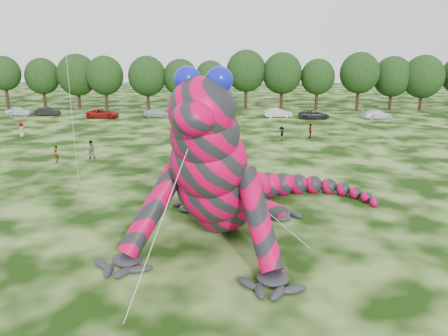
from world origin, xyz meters
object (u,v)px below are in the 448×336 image
object	(u,v)px
spectator_5	(203,157)
car_2	(103,114)
tree_6	(105,83)
tree_7	(147,83)
tree_13	(359,82)
spectator_1	(91,150)
car_3	(159,113)
car_7	(378,114)
car_1	(47,112)
car_5	(278,113)
spectator_3	(310,131)
car_6	(314,115)
tree_12	(317,84)
tree_9	(211,85)
tree_10	(246,80)
spectator_0	(56,154)
tree_4	(43,83)
spectator_4	(22,130)
spectator_2	(282,134)
tree_14	(392,83)
inflatable_gecko	(228,147)
tree_8	(181,85)
tree_3	(5,83)
tree_11	(282,81)
tree_15	(423,83)
car_4	(222,113)
car_0	(19,111)

from	to	relation	value
spectator_5	car_2	bearing A→B (deg)	-155.30
tree_6	tree_7	size ratio (longest dim) A/B	1.00
tree_13	spectator_1	bearing A→B (deg)	-135.15
tree_6	car_3	world-z (taller)	tree_6
car_7	tree_7	bearing A→B (deg)	66.43
car_1	car_5	xyz separation A→B (m)	(37.75, -0.76, 0.07)
car_5	spectator_5	world-z (taller)	spectator_5
spectator_3	spectator_5	world-z (taller)	spectator_3
spectator_1	car_6	bearing A→B (deg)	-148.89
tree_12	tree_9	bearing A→B (deg)	-178.81
tree_9	tree_10	distance (m)	6.52
tree_7	car_3	bearing A→B (deg)	-69.09
tree_10	spectator_1	distance (m)	41.02
tree_13	spectator_0	size ratio (longest dim) A/B	5.92
spectator_5	car_1	bearing A→B (deg)	-145.33
tree_13	car_1	distance (m)	53.27
tree_4	car_6	xyz separation A→B (m)	(47.51, -11.37, -3.86)
spectator_4	spectator_3	bearing A→B (deg)	100.31
spectator_2	car_1	bearing A→B (deg)	-117.36
tree_14	car_3	world-z (taller)	tree_14
car_2	car_6	bearing A→B (deg)	-91.40
inflatable_gecko	tree_9	bearing A→B (deg)	107.31
spectator_0	tree_13	bearing A→B (deg)	128.99
tree_8	tree_9	size ratio (longest dim) A/B	1.03
tree_10	spectator_0	distance (m)	43.79
tree_12	car_6	distance (m)	11.28
tree_3	spectator_3	distance (m)	56.39
tree_11	car_1	distance (m)	40.38
car_1	tree_11	bearing A→B (deg)	-76.18
tree_12	car_6	world-z (taller)	tree_12
tree_13	tree_15	world-z (taller)	tree_13
tree_4	spectator_0	distance (m)	43.25
tree_15	spectator_1	xyz separation A→B (m)	(-47.44, -36.56, -3.88)
car_6	spectator_2	bearing A→B (deg)	154.99
inflatable_gecko	car_3	world-z (taller)	inflatable_gecko
tree_10	car_5	bearing A→B (deg)	-63.29
tree_8	car_4	xyz separation A→B (m)	(7.67, -8.61, -3.75)
car_7	tree_3	bearing A→B (deg)	71.57
inflatable_gecko	car_7	bearing A→B (deg)	75.09
tree_10	car_1	size ratio (longest dim) A/B	2.59
tree_7	car_7	bearing A→B (deg)	-13.56
spectator_1	spectator_0	bearing A→B (deg)	18.15
tree_12	tree_14	distance (m)	13.49
tree_13	car_1	bearing A→B (deg)	-171.77
tree_4	tree_13	bearing A→B (deg)	-1.60
car_4	spectator_0	world-z (taller)	spectator_0
car_5	tree_15	bearing A→B (deg)	-82.16
tree_6	tree_13	bearing A→B (deg)	0.57
tree_8	car_4	size ratio (longest dim) A/B	2.10
car_7	car_0	bearing A→B (deg)	78.32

